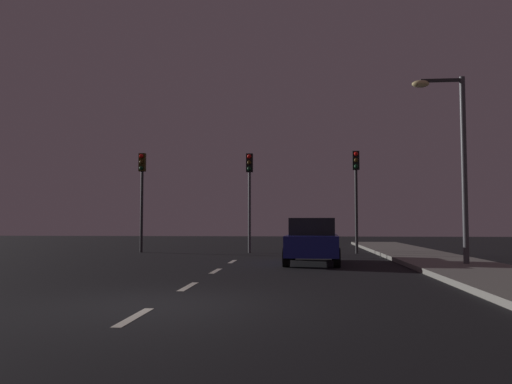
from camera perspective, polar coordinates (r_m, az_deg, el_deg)
name	(u,v)px	position (r m, az deg, el deg)	size (l,w,h in m)	color
ground_plane	(219,269)	(16.24, -4.13, -8.53)	(80.00, 80.00, 0.00)	black
sidewalk_curb_right	(467,269)	(16.78, 22.33, -7.86)	(3.00, 40.00, 0.15)	gray
lane_stripe_nearest	(134,317)	(8.31, -13.33, -13.31)	(0.16, 1.60, 0.01)	silver
lane_stripe_second	(188,286)	(11.94, -7.51, -10.33)	(0.16, 1.60, 0.01)	silver
lane_stripe_third	(216,271)	(15.65, -4.48, -8.70)	(0.16, 1.60, 0.01)	silver
lane_stripe_fourth	(232,262)	(19.40, -2.62, -7.69)	(0.16, 1.60, 0.01)	silver
traffic_signal_left	(142,183)	(26.05, -12.51, 1.01)	(0.32, 0.38, 4.89)	#2D2D30
traffic_signal_center	(249,183)	(24.97, -0.72, 1.00)	(0.32, 0.38, 4.81)	#4C4C51
traffic_signal_right	(356,181)	(24.99, 11.02, 1.16)	(0.32, 0.38, 4.88)	#2D2D30
car_stopped_ahead	(312,241)	(18.53, 6.26, -5.39)	(2.03, 4.52, 1.61)	navy
street_lamp_right	(455,151)	(17.86, 21.15, 4.31)	(1.69, 0.36, 6.19)	#4C4C51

